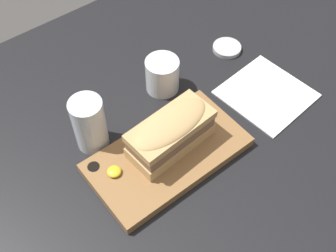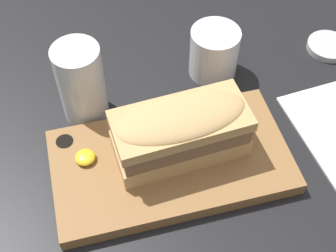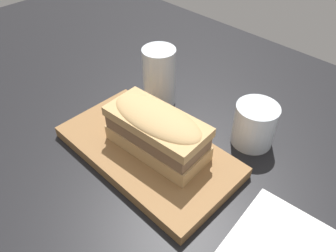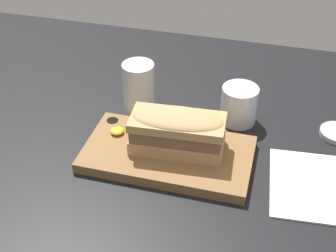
% 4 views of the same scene
% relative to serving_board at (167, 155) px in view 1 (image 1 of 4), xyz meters
% --- Properties ---
extents(dining_table, '(1.96, 1.23, 0.02)m').
position_rel_serving_board_xyz_m(dining_table, '(0.10, -0.05, -0.02)').
color(dining_table, black).
rests_on(dining_table, ground).
extents(serving_board, '(0.34, 0.18, 0.02)m').
position_rel_serving_board_xyz_m(serving_board, '(0.00, 0.00, 0.00)').
color(serving_board, olive).
rests_on(serving_board, dining_table).
extents(sandwich, '(0.19, 0.10, 0.09)m').
position_rel_serving_board_xyz_m(sandwich, '(0.02, 0.01, 0.06)').
color(sandwich, tan).
rests_on(sandwich, serving_board).
extents(mustard_dollop, '(0.03, 0.03, 0.01)m').
position_rel_serving_board_xyz_m(mustard_dollop, '(-0.12, 0.03, 0.02)').
color(mustard_dollop, gold).
rests_on(mustard_dollop, serving_board).
extents(water_glass, '(0.07, 0.07, 0.13)m').
position_rel_serving_board_xyz_m(water_glass, '(-0.10, 0.13, 0.04)').
color(water_glass, silver).
rests_on(water_glass, dining_table).
extents(wine_glass, '(0.08, 0.08, 0.08)m').
position_rel_serving_board_xyz_m(wine_glass, '(0.12, 0.17, 0.03)').
color(wine_glass, silver).
rests_on(wine_glass, dining_table).
extents(napkin, '(0.20, 0.20, 0.00)m').
position_rel_serving_board_xyz_m(napkin, '(0.30, -0.01, -0.01)').
color(napkin, white).
rests_on(napkin, dining_table).
extents(condiment_dish, '(0.07, 0.07, 0.01)m').
position_rel_serving_board_xyz_m(condiment_dish, '(0.33, 0.17, -0.01)').
color(condiment_dish, '#B2B2B7').
rests_on(condiment_dish, dining_table).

